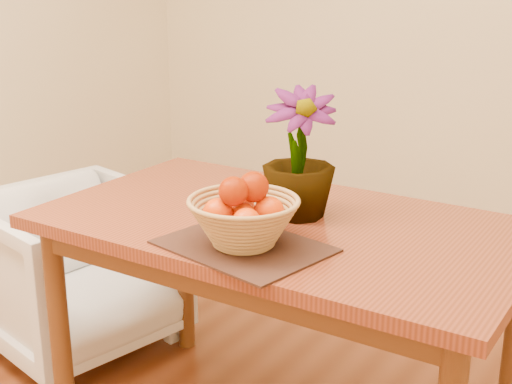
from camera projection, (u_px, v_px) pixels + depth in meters
The scene contains 6 objects.
table at pixel (281, 247), 2.09m from camera, with size 1.40×0.80×0.75m.
placemat at pixel (244, 246), 1.86m from camera, with size 0.41×0.31×0.01m, color #361C13.
wicker_basket at pixel (244, 224), 1.84m from camera, with size 0.29×0.29×0.12m.
orange_pile at pixel (244, 202), 1.82m from camera, with size 0.18×0.17×0.14m.
potted_plant at pixel (299, 154), 2.04m from camera, with size 0.21×0.21×0.38m, color #1E4E16.
armchair at pixel (76, 262), 2.78m from camera, with size 0.68×0.64×0.70m, color gray.
Camera 1 is at (0.98, -1.39, 1.44)m, focal length 50.00 mm.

